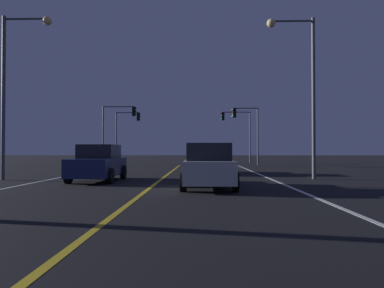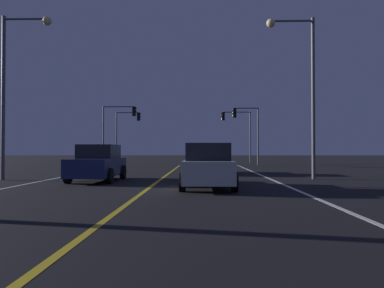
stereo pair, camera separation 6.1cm
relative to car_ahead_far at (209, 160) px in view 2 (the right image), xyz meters
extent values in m
cube|color=silver|center=(2.98, -9.17, -0.82)|extent=(0.16, 42.18, 0.01)
cube|color=silver|center=(-7.88, -9.17, -0.82)|extent=(0.16, 42.18, 0.01)
cube|color=gold|center=(-2.45, -9.17, -0.82)|extent=(0.16, 42.18, 0.01)
cylinder|color=black|center=(-0.90, 1.41, -0.48)|extent=(0.22, 0.68, 0.68)
cylinder|color=black|center=(0.90, 1.41, -0.48)|extent=(0.22, 0.68, 0.68)
cylinder|color=black|center=(-0.90, -1.29, -0.48)|extent=(0.22, 0.68, 0.68)
cylinder|color=black|center=(0.90, -1.29, -0.48)|extent=(0.22, 0.68, 0.68)
cube|color=black|center=(0.00, 0.06, -0.16)|extent=(1.80, 4.30, 0.80)
cube|color=black|center=(0.00, -0.19, 0.56)|extent=(1.60, 2.10, 0.64)
cube|color=red|center=(-0.60, -2.04, -0.06)|extent=(0.24, 0.08, 0.16)
cube|color=red|center=(0.60, -2.04, -0.06)|extent=(0.24, 0.08, 0.16)
cylinder|color=black|center=(-1.12, -7.17, -0.48)|extent=(0.22, 0.68, 0.68)
cylinder|color=black|center=(0.68, -7.17, -0.48)|extent=(0.22, 0.68, 0.68)
cylinder|color=black|center=(-1.12, -9.87, -0.48)|extent=(0.22, 0.68, 0.68)
cylinder|color=black|center=(0.68, -9.87, -0.48)|extent=(0.22, 0.68, 0.68)
cube|color=#B7BABF|center=(-0.22, -8.52, -0.16)|extent=(1.80, 4.30, 0.80)
cube|color=black|center=(-0.22, -8.77, 0.56)|extent=(1.60, 2.10, 0.64)
cube|color=red|center=(-0.82, -10.62, -0.06)|extent=(0.24, 0.08, 0.16)
cube|color=red|center=(0.38, -10.62, -0.06)|extent=(0.24, 0.08, 0.16)
cylinder|color=black|center=(-4.39, -6.96, -0.48)|extent=(0.22, 0.68, 0.68)
cylinder|color=black|center=(-6.19, -6.96, -0.48)|extent=(0.22, 0.68, 0.68)
cylinder|color=black|center=(-4.39, -4.26, -0.48)|extent=(0.22, 0.68, 0.68)
cylinder|color=black|center=(-6.19, -4.26, -0.48)|extent=(0.22, 0.68, 0.68)
cube|color=navy|center=(-5.29, -5.61, -0.16)|extent=(1.80, 4.30, 0.80)
cube|color=black|center=(-5.29, -5.36, 0.56)|extent=(1.60, 2.10, 0.64)
cube|color=red|center=(-4.69, -3.51, -0.06)|extent=(0.24, 0.08, 0.16)
cube|color=red|center=(-5.89, -3.51, -0.06)|extent=(0.24, 0.08, 0.16)
cylinder|color=#4C4C51|center=(4.95, 12.42, 1.92)|extent=(0.14, 0.14, 5.48)
cylinder|color=#4C4C51|center=(3.85, 12.42, 4.60)|extent=(2.19, 0.10, 0.10)
cube|color=black|center=(2.76, 12.42, 4.15)|extent=(0.28, 0.36, 0.90)
sphere|color=#3A0605|center=(2.60, 12.42, 4.45)|extent=(0.20, 0.20, 0.20)
sphere|color=#3C2706|center=(2.60, 12.42, 4.15)|extent=(0.20, 0.20, 0.20)
sphere|color=#19E059|center=(2.60, 12.42, 3.85)|extent=(0.20, 0.20, 0.20)
cylinder|color=#4C4C51|center=(-9.85, 12.42, 2.00)|extent=(0.14, 0.14, 5.65)
cylinder|color=#4C4C51|center=(-8.37, 12.42, 4.78)|extent=(2.96, 0.10, 0.10)
cube|color=black|center=(-6.89, 12.42, 4.33)|extent=(0.28, 0.36, 0.90)
sphere|color=#3A0605|center=(-6.73, 12.42, 4.63)|extent=(0.20, 0.20, 0.20)
sphere|color=#3C2706|center=(-6.73, 12.42, 4.33)|extent=(0.20, 0.20, 0.20)
sphere|color=#19E059|center=(-6.73, 12.42, 4.03)|extent=(0.20, 0.20, 0.20)
cylinder|color=#4C4C51|center=(4.95, 17.92, 2.01)|extent=(0.14, 0.14, 5.67)
cylinder|color=#4C4C51|center=(3.48, 17.92, 4.79)|extent=(2.94, 0.10, 0.10)
cube|color=black|center=(2.01, 17.92, 4.34)|extent=(0.28, 0.36, 0.90)
sphere|color=#3A0605|center=(1.85, 17.92, 4.64)|extent=(0.20, 0.20, 0.20)
sphere|color=#3C2706|center=(1.85, 17.92, 4.34)|extent=(0.20, 0.20, 0.20)
sphere|color=#19E059|center=(1.85, 17.92, 4.04)|extent=(0.20, 0.20, 0.20)
cylinder|color=#4C4C51|center=(-9.85, 17.92, 2.00)|extent=(0.14, 0.14, 5.64)
cylinder|color=#4C4C51|center=(-8.62, 17.92, 4.77)|extent=(2.46, 0.10, 0.10)
cube|color=black|center=(-7.39, 17.92, 4.32)|extent=(0.28, 0.36, 0.90)
sphere|color=#3A0605|center=(-7.23, 17.92, 4.62)|extent=(0.20, 0.20, 0.20)
sphere|color=#3C2706|center=(-7.23, 17.92, 4.32)|extent=(0.20, 0.20, 0.20)
sphere|color=#19E059|center=(-7.23, 17.92, 4.02)|extent=(0.20, 0.20, 0.20)
cylinder|color=#4C4C51|center=(-10.04, -5.11, 3.15)|extent=(0.18, 0.18, 7.94)
cylinder|color=#4C4C51|center=(-8.98, -5.11, 6.97)|extent=(2.12, 0.10, 0.10)
sphere|color=#F9D88C|center=(-7.92, -5.11, 6.87)|extent=(0.44, 0.44, 0.44)
cylinder|color=#4C4C51|center=(5.13, -4.16, 3.22)|extent=(0.18, 0.18, 8.08)
cylinder|color=#4C4C51|center=(4.08, -4.16, 7.10)|extent=(2.10, 0.10, 0.10)
sphere|color=#F9D88C|center=(3.04, -4.16, 7.00)|extent=(0.44, 0.44, 0.44)
camera|label=1|loc=(-0.54, -22.60, 0.63)|focal=34.40mm
camera|label=2|loc=(-0.48, -22.60, 0.63)|focal=34.40mm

